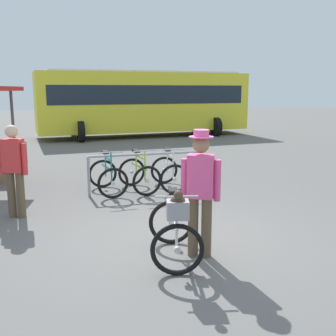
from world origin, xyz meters
name	(u,v)px	position (x,y,z in m)	size (l,w,h in m)	color
ground_plane	(186,240)	(0.00, 0.00, 0.00)	(80.00, 80.00, 0.00)	#605E5B
bike_rack_rail	(145,164)	(-0.19, 2.94, 0.64)	(2.50, 0.28, 0.88)	#99999E
racked_bike_teal	(108,177)	(-1.01, 3.05, 0.37)	(0.84, 1.21, 0.98)	black
racked_bike_lime	(139,175)	(-0.31, 3.11, 0.37)	(0.88, 1.23, 0.98)	black
racked_bike_white	(169,173)	(0.39, 3.17, 0.37)	(0.70, 1.11, 0.97)	black
featured_bicycle	(175,227)	(-0.33, -0.75, 0.49)	(0.80, 1.24, 1.09)	black
person_with_featured_bike	(200,188)	(0.04, -0.62, 0.95)	(0.49, 0.32, 1.72)	brown
pedestrian_with_backpack	(15,165)	(-2.66, 1.66, 0.94)	(0.50, 0.42, 1.64)	brown
bus_distant	(144,100)	(1.30, 13.81, 1.74)	(10.27, 4.45, 3.08)	yellow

